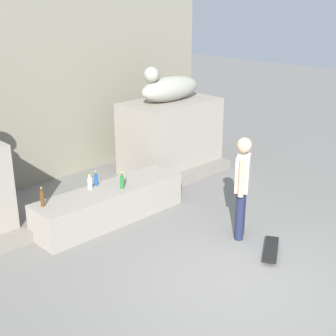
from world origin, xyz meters
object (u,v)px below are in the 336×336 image
object	(u,v)px
statue_reclining_right	(169,88)
bottle_brown	(42,198)
skateboard	(271,249)
bottle_clear	(90,183)
bottle_blue	(96,180)
skater	(242,184)
bottle_green	(122,182)

from	to	relation	value
statue_reclining_right	bottle_brown	xyz separation A→B (m)	(-3.69, -0.94, -1.14)
skateboard	bottle_brown	bearing A→B (deg)	-81.74
bottle_clear	bottle_blue	distance (m)	0.18
statue_reclining_right	skateboard	distance (m)	4.36
skateboard	bottle_clear	distance (m)	3.17
skateboard	bottle_blue	bearing A→B (deg)	-99.51
statue_reclining_right	bottle_brown	bearing A→B (deg)	13.17
statue_reclining_right	skateboard	world-z (taller)	statue_reclining_right
skater	bottle_brown	distance (m)	3.13
skater	bottle_clear	size ratio (longest dim) A/B	6.36
bottle_clear	bottle_green	xyz separation A→B (m)	(0.40, -0.37, 0.02)
skateboard	bottle_brown	xyz separation A→B (m)	(-2.23, 2.76, 0.66)
skateboard	bottle_blue	world-z (taller)	bottle_blue
bottle_brown	bottle_clear	size ratio (longest dim) A/B	1.21
bottle_brown	bottle_green	bearing A→B (deg)	-12.54
skater	bottle_blue	size ratio (longest dim) A/B	6.28
bottle_green	skater	bearing A→B (deg)	-61.61
statue_reclining_right	bottle_brown	world-z (taller)	statue_reclining_right
statue_reclining_right	bottle_green	world-z (taller)	statue_reclining_right
statue_reclining_right	skater	world-z (taller)	statue_reclining_right
bottle_green	bottle_blue	world-z (taller)	bottle_green
bottle_brown	bottle_blue	size ratio (longest dim) A/B	1.19
bottle_green	bottle_clear	bearing A→B (deg)	137.42
statue_reclining_right	skater	size ratio (longest dim) A/B	0.96
skateboard	bottle_blue	xyz separation A→B (m)	(-1.12, 2.89, 0.63)
skater	bottle_brown	bearing A→B (deg)	-73.87
skateboard	bottle_brown	world-z (taller)	bottle_brown
statue_reclining_right	bottle_green	size ratio (longest dim) A/B	5.42
skateboard	bottle_green	world-z (taller)	bottle_green
skater	bottle_green	distance (m)	2.05
skater	bottle_clear	distance (m)	2.57
bottle_clear	bottle_green	bearing A→B (deg)	-42.58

